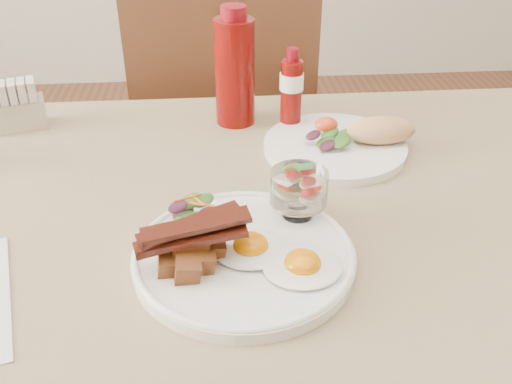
{
  "coord_description": "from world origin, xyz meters",
  "views": [
    {
      "loc": [
        -0.02,
        -0.66,
        1.21
      ],
      "look_at": [
        0.03,
        -0.03,
        0.82
      ],
      "focal_mm": 40.0,
      "sensor_mm": 36.0,
      "label": 1
    }
  ],
  "objects_px": {
    "second_plate": "(346,141)",
    "hot_sauce_bottle": "(291,91)",
    "sugar_caddy": "(17,108)",
    "chair_far": "(224,145)",
    "main_plate": "(244,257)",
    "ketchup_bottle": "(235,70)",
    "fruit_cup": "(299,188)",
    "table": "(237,269)"
  },
  "relations": [
    {
      "from": "main_plate",
      "to": "ketchup_bottle",
      "type": "relative_size",
      "value": 1.31
    },
    {
      "from": "chair_far",
      "to": "sugar_caddy",
      "type": "relative_size",
      "value": 8.66
    },
    {
      "from": "second_plate",
      "to": "ketchup_bottle",
      "type": "xyz_separation_m",
      "value": [
        -0.18,
        0.13,
        0.08
      ]
    },
    {
      "from": "chair_far",
      "to": "second_plate",
      "type": "relative_size",
      "value": 3.52
    },
    {
      "from": "sugar_caddy",
      "to": "chair_far",
      "type": "bearing_deg",
      "value": 25.39
    },
    {
      "from": "chair_far",
      "to": "second_plate",
      "type": "bearing_deg",
      "value": -67.18
    },
    {
      "from": "ketchup_bottle",
      "to": "hot_sauce_bottle",
      "type": "bearing_deg",
      "value": -20.35
    },
    {
      "from": "ketchup_bottle",
      "to": "sugar_caddy",
      "type": "relative_size",
      "value": 1.99
    },
    {
      "from": "table",
      "to": "chair_far",
      "type": "relative_size",
      "value": 1.43
    },
    {
      "from": "sugar_caddy",
      "to": "fruit_cup",
      "type": "bearing_deg",
      "value": -52.75
    },
    {
      "from": "chair_far",
      "to": "main_plate",
      "type": "bearing_deg",
      "value": -89.52
    },
    {
      "from": "main_plate",
      "to": "ketchup_bottle",
      "type": "bearing_deg",
      "value": 88.58
    },
    {
      "from": "second_plate",
      "to": "hot_sauce_bottle",
      "type": "bearing_deg",
      "value": 131.81
    },
    {
      "from": "chair_far",
      "to": "main_plate",
      "type": "relative_size",
      "value": 3.32
    },
    {
      "from": "main_plate",
      "to": "sugar_caddy",
      "type": "bearing_deg",
      "value": 132.46
    },
    {
      "from": "sugar_caddy",
      "to": "ketchup_bottle",
      "type": "bearing_deg",
      "value": -16.9
    },
    {
      "from": "hot_sauce_bottle",
      "to": "sugar_caddy",
      "type": "distance_m",
      "value": 0.5
    },
    {
      "from": "fruit_cup",
      "to": "main_plate",
      "type": "bearing_deg",
      "value": -135.93
    },
    {
      "from": "second_plate",
      "to": "sugar_caddy",
      "type": "bearing_deg",
      "value": 166.85
    },
    {
      "from": "fruit_cup",
      "to": "sugar_caddy",
      "type": "relative_size",
      "value": 0.73
    },
    {
      "from": "chair_far",
      "to": "main_plate",
      "type": "xyz_separation_m",
      "value": [
        0.01,
        -0.76,
        0.24
      ]
    },
    {
      "from": "chair_far",
      "to": "fruit_cup",
      "type": "relative_size",
      "value": 11.82
    },
    {
      "from": "sugar_caddy",
      "to": "main_plate",
      "type": "bearing_deg",
      "value": -63.65
    },
    {
      "from": "table",
      "to": "chair_far",
      "type": "xyz_separation_m",
      "value": [
        0.0,
        0.66,
        -0.14
      ]
    },
    {
      "from": "chair_far",
      "to": "second_plate",
      "type": "distance_m",
      "value": 0.57
    },
    {
      "from": "fruit_cup",
      "to": "hot_sauce_bottle",
      "type": "xyz_separation_m",
      "value": [
        0.03,
        0.3,
        0.01
      ]
    },
    {
      "from": "fruit_cup",
      "to": "ketchup_bottle",
      "type": "relative_size",
      "value": 0.37
    },
    {
      "from": "table",
      "to": "second_plate",
      "type": "bearing_deg",
      "value": 44.3
    },
    {
      "from": "fruit_cup",
      "to": "second_plate",
      "type": "bearing_deg",
      "value": 61.77
    },
    {
      "from": "table",
      "to": "ketchup_bottle",
      "type": "height_order",
      "value": "ketchup_bottle"
    },
    {
      "from": "ketchup_bottle",
      "to": "main_plate",
      "type": "bearing_deg",
      "value": -91.42
    },
    {
      "from": "fruit_cup",
      "to": "hot_sauce_bottle",
      "type": "height_order",
      "value": "hot_sauce_bottle"
    },
    {
      "from": "fruit_cup",
      "to": "sugar_caddy",
      "type": "bearing_deg",
      "value": 143.36
    },
    {
      "from": "table",
      "to": "fruit_cup",
      "type": "relative_size",
      "value": 16.9
    },
    {
      "from": "main_plate",
      "to": "hot_sauce_bottle",
      "type": "distance_m",
      "value": 0.4
    },
    {
      "from": "ketchup_bottle",
      "to": "chair_far",
      "type": "bearing_deg",
      "value": 92.8
    },
    {
      "from": "second_plate",
      "to": "hot_sauce_bottle",
      "type": "distance_m",
      "value": 0.14
    },
    {
      "from": "second_plate",
      "to": "ketchup_bottle",
      "type": "height_order",
      "value": "ketchup_bottle"
    },
    {
      "from": "chair_far",
      "to": "main_plate",
      "type": "height_order",
      "value": "chair_far"
    },
    {
      "from": "fruit_cup",
      "to": "sugar_caddy",
      "type": "height_order",
      "value": "fruit_cup"
    },
    {
      "from": "main_plate",
      "to": "ketchup_bottle",
      "type": "xyz_separation_m",
      "value": [
        0.01,
        0.42,
        0.09
      ]
    },
    {
      "from": "chair_far",
      "to": "fruit_cup",
      "type": "distance_m",
      "value": 0.74
    }
  ]
}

